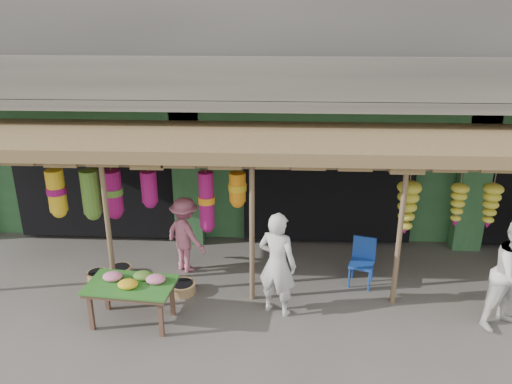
{
  "coord_description": "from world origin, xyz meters",
  "views": [
    {
      "loc": [
        -1.06,
        -7.94,
        4.95
      ],
      "look_at": [
        -1.49,
        1.0,
        1.6
      ],
      "focal_mm": 35.0,
      "sensor_mm": 36.0,
      "label": 1
    }
  ],
  "objects_px": {
    "blue_chair": "(363,259)",
    "person_shopper": "(185,235)",
    "flower_table": "(132,285)",
    "person_front": "(277,264)"
  },
  "relations": [
    {
      "from": "blue_chair",
      "to": "person_shopper",
      "type": "height_order",
      "value": "person_shopper"
    },
    {
      "from": "person_shopper",
      "to": "blue_chair",
      "type": "bearing_deg",
      "value": -148.41
    },
    {
      "from": "flower_table",
      "to": "person_shopper",
      "type": "relative_size",
      "value": 0.98
    },
    {
      "from": "flower_table",
      "to": "person_front",
      "type": "relative_size",
      "value": 0.81
    },
    {
      "from": "flower_table",
      "to": "blue_chair",
      "type": "height_order",
      "value": "blue_chair"
    },
    {
      "from": "person_front",
      "to": "flower_table",
      "type": "bearing_deg",
      "value": 34.17
    },
    {
      "from": "person_shopper",
      "to": "flower_table",
      "type": "bearing_deg",
      "value": 109.93
    },
    {
      "from": "person_shopper",
      "to": "person_front",
      "type": "bearing_deg",
      "value": 179.64
    },
    {
      "from": "person_front",
      "to": "blue_chair",
      "type": "bearing_deg",
      "value": -122.08
    },
    {
      "from": "flower_table",
      "to": "blue_chair",
      "type": "xyz_separation_m",
      "value": [
        3.95,
        1.45,
        -0.18
      ]
    }
  ]
}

